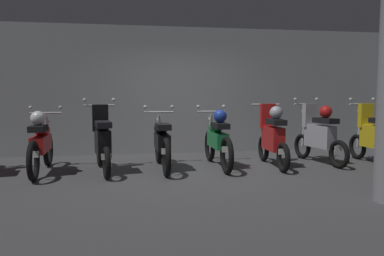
{
  "coord_description": "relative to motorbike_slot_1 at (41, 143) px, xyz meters",
  "views": [
    {
      "loc": [
        -1.13,
        -6.55,
        1.36
      ],
      "look_at": [
        0.02,
        0.24,
        0.75
      ],
      "focal_mm": 35.78,
      "sensor_mm": 36.0,
      "label": 1
    }
  ],
  "objects": [
    {
      "name": "ground_plane",
      "position": [
        2.6,
        -0.31,
        -0.53
      ],
      "size": [
        80.0,
        80.0,
        0.0
      ],
      "primitive_type": "plane",
      "color": "#424244"
    },
    {
      "name": "back_wall",
      "position": [
        2.6,
        2.01,
        0.91
      ],
      "size": [
        16.0,
        0.3,
        2.88
      ],
      "primitive_type": "cube",
      "color": "gray",
      "rests_on": "ground"
    },
    {
      "name": "motorbike_slot_1",
      "position": [
        0.0,
        0.0,
        0.0
      ],
      "size": [
        0.59,
        1.95,
        1.15
      ],
      "color": "black",
      "rests_on": "ground"
    },
    {
      "name": "motorbike_slot_2",
      "position": [
        1.03,
        -0.09,
        -0.0
      ],
      "size": [
        0.58,
        1.67,
        1.29
      ],
      "color": "black",
      "rests_on": "ground"
    },
    {
      "name": "motorbike_slot_3",
      "position": [
        2.08,
        0.0,
        -0.04
      ],
      "size": [
        0.59,
        1.95,
        1.15
      ],
      "color": "black",
      "rests_on": "ground"
    },
    {
      "name": "motorbike_slot_4",
      "position": [
        3.12,
        0.03,
        0.0
      ],
      "size": [
        0.59,
        1.95,
        1.15
      ],
      "color": "black",
      "rests_on": "ground"
    },
    {
      "name": "motorbike_slot_5",
      "position": [
        4.16,
        -0.06,
        0.04
      ],
      "size": [
        0.56,
        1.68,
        1.18
      ],
      "color": "black",
      "rests_on": "ground"
    },
    {
      "name": "motorbike_slot_6",
      "position": [
        5.19,
        0.11,
        0.04
      ],
      "size": [
        0.58,
        1.68,
        1.29
      ],
      "color": "black",
      "rests_on": "ground"
    },
    {
      "name": "motorbike_slot_7",
      "position": [
        6.23,
        -0.16,
        0.04
      ],
      "size": [
        0.59,
        1.68,
        1.29
      ],
      "color": "black",
      "rests_on": "ground"
    }
  ]
}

